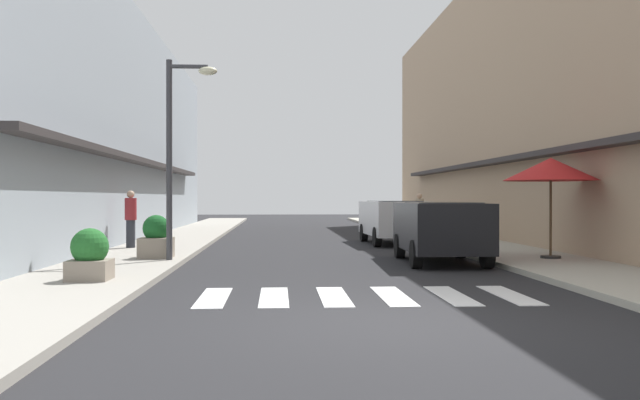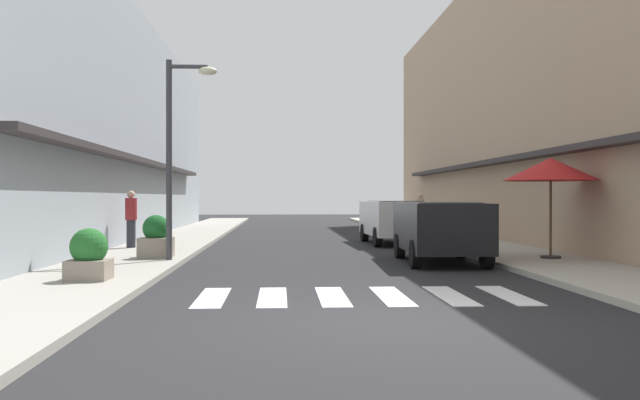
{
  "view_description": "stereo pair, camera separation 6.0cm",
  "coord_description": "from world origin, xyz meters",
  "views": [
    {
      "loc": [
        -1.36,
        -8.57,
        1.59
      ],
      "look_at": [
        -0.26,
        9.46,
        1.52
      ],
      "focal_mm": 38.39,
      "sensor_mm": 36.0,
      "label": 1
    },
    {
      "loc": [
        -1.3,
        -8.58,
        1.59
      ],
      "look_at": [
        -0.26,
        9.46,
        1.52
      ],
      "focal_mm": 38.39,
      "sensor_mm": 36.0,
      "label": 2
    }
  ],
  "objects": [
    {
      "name": "pedestrian_walking_far",
      "position": [
        4.35,
        18.79,
        0.97
      ],
      "size": [
        0.34,
        0.34,
        1.63
      ],
      "rotation": [
        0.0,
        0.0,
        3.7
      ],
      "color": "#282B33",
      "rests_on": "sidewalk_right"
    },
    {
      "name": "street_lamp",
      "position": [
        -3.7,
        7.62,
        3.03
      ],
      "size": [
        1.19,
        0.28,
        4.69
      ],
      "color": "#38383D",
      "rests_on": "sidewalk_left"
    },
    {
      "name": "pedestrian_walking_near",
      "position": [
        -5.66,
        11.64,
        1.0
      ],
      "size": [
        0.34,
        0.34,
        1.67
      ],
      "rotation": [
        0.0,
        0.0,
        4.23
      ],
      "color": "#282B33",
      "rests_on": "sidewalk_left"
    },
    {
      "name": "parked_car_mid",
      "position": [
        2.55,
        14.43,
        0.92
      ],
      "size": [
        1.91,
        4.21,
        1.47
      ],
      "color": "silver",
      "rests_on": "ground_plane"
    },
    {
      "name": "parked_car_near",
      "position": [
        2.55,
        7.7,
        0.92
      ],
      "size": [
        1.93,
        4.03,
        1.47
      ],
      "color": "black",
      "rests_on": "ground_plane"
    },
    {
      "name": "cafe_umbrella",
      "position": [
        5.2,
        7.53,
        2.25
      ],
      "size": [
        2.27,
        2.27,
        2.42
      ],
      "color": "#262626",
      "rests_on": "sidewalk_right"
    },
    {
      "name": "crosswalk",
      "position": [
        -0.0,
        2.27,
        0.01
      ],
      "size": [
        5.2,
        2.2,
        0.01
      ],
      "color": "silver",
      "rests_on": "ground_plane"
    },
    {
      "name": "building_row_left",
      "position": [
        -8.72,
        15.44,
        4.09
      ],
      "size": [
        5.5,
        34.88,
        8.19
      ],
      "color": "#939EA8",
      "rests_on": "ground_plane"
    },
    {
      "name": "sidewalk_left",
      "position": [
        -4.91,
        14.61,
        0.06
      ],
      "size": [
        2.63,
        51.15,
        0.12
      ],
      "primitive_type": "cube",
      "color": "#9E998E",
      "rests_on": "ground_plane"
    },
    {
      "name": "sidewalk_right",
      "position": [
        4.91,
        14.61,
        0.06
      ],
      "size": [
        2.63,
        51.15,
        0.12
      ],
      "primitive_type": "cube",
      "color": "#ADA899",
      "rests_on": "ground_plane"
    },
    {
      "name": "ground_plane",
      "position": [
        0.0,
        14.61,
        0.0
      ],
      "size": [
        80.38,
        80.38,
        0.0
      ],
      "primitive_type": "plane",
      "color": "#232326"
    },
    {
      "name": "building_row_right",
      "position": [
        8.72,
        15.44,
        5.08
      ],
      "size": [
        5.5,
        34.88,
        10.17
      ],
      "color": "tan",
      "rests_on": "ground_plane"
    },
    {
      "name": "planter_corner",
      "position": [
        -4.7,
        3.77,
        0.55
      ],
      "size": [
        0.71,
        0.71,
        0.92
      ],
      "color": "gray",
      "rests_on": "sidewalk_left"
    },
    {
      "name": "planter_midblock",
      "position": [
        -4.32,
        8.19,
        0.59
      ],
      "size": [
        0.78,
        0.78,
        1.04
      ],
      "color": "gray",
      "rests_on": "sidewalk_left"
    }
  ]
}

